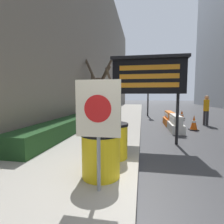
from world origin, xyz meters
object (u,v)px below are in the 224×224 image
barrel_drum_middle (113,140)px  traffic_light_near_curb (148,84)px  jersey_barrier_orange_near (170,119)px  pedestrian_worker (206,108)px  jersey_barrier_white (175,124)px  traffic_cone_near (181,115)px  traffic_cone_mid (182,115)px  warning_sign (98,115)px  barrel_drum_foreground (101,154)px  message_board (149,76)px  traffic_cone_far (194,123)px

barrel_drum_middle → traffic_light_near_curb: 10.73m
jersey_barrier_orange_near → pedestrian_worker: size_ratio=0.99×
barrel_drum_middle → jersey_barrier_white: (2.26, 4.38, -0.25)m
traffic_cone_near → traffic_cone_mid: bearing=74.5°
warning_sign → pedestrian_worker: bearing=62.1°
traffic_cone_near → pedestrian_worker: pedestrian_worker is taller
jersey_barrier_orange_near → pedestrian_worker: pedestrian_worker is taller
warning_sign → traffic_cone_near: warning_sign is taller
warning_sign → jersey_barrier_orange_near: size_ratio=1.05×
barrel_drum_foreground → jersey_barrier_orange_near: size_ratio=0.51×
barrel_drum_middle → jersey_barrier_orange_near: bearing=70.1°
message_board → pedestrian_worker: bearing=52.4°
message_board → traffic_light_near_curb: traffic_light_near_curb is taller
barrel_drum_middle → traffic_light_near_curb: (1.16, 10.48, 2.03)m
barrel_drum_middle → traffic_cone_far: 5.82m
traffic_light_near_curb → jersey_barrier_orange_near: bearing=-75.5°
traffic_cone_mid → traffic_light_near_curb: bearing=153.8°
jersey_barrier_white → barrel_drum_middle: bearing=-117.2°
barrel_drum_foreground → traffic_cone_mid: size_ratio=1.47×
jersey_barrier_orange_near → traffic_cone_far: jersey_barrier_orange_near is taller
message_board → jersey_barrier_white: bearing=59.3°
traffic_cone_near → traffic_cone_far: 3.60m
jersey_barrier_orange_near → traffic_cone_near: 2.49m
warning_sign → pedestrian_worker: 9.09m
traffic_cone_mid → traffic_light_near_curb: 3.59m
barrel_drum_middle → jersey_barrier_orange_near: barrel_drum_middle is taller
warning_sign → message_board: message_board is taller
jersey_barrier_white → traffic_cone_mid: size_ratio=2.87×
jersey_barrier_white → traffic_cone_near: size_ratio=2.53×
barrel_drum_foreground → jersey_barrier_white: barrel_drum_foreground is taller
jersey_barrier_orange_near → traffic_cone_mid: size_ratio=2.89×
barrel_drum_foreground → traffic_light_near_curb: size_ratio=0.24×
barrel_drum_foreground → jersey_barrier_white: bearing=66.9°
traffic_cone_near → message_board: bearing=-111.3°
warning_sign → jersey_barrier_white: size_ratio=1.06×
warning_sign → traffic_cone_far: bearing=63.6°
message_board → traffic_light_near_curb: 8.40m
message_board → traffic_cone_near: message_board is taller
barrel_drum_middle → traffic_cone_far: (3.20, 4.86, -0.23)m
warning_sign → message_board: bearing=76.6°
barrel_drum_foreground → barrel_drum_middle: (0.05, 1.03, 0.00)m
jersey_barrier_orange_near → traffic_cone_mid: bearing=66.1°
traffic_cone_mid → traffic_light_near_curb: (-2.45, 1.21, 2.34)m
barrel_drum_foreground → traffic_cone_far: barrel_drum_foreground is taller
message_board → jersey_barrier_white: size_ratio=1.81×
message_board → jersey_barrier_white: message_board is taller
traffic_cone_near → pedestrian_worker: bearing=-65.5°
jersey_barrier_orange_near → pedestrian_worker: (2.02, 0.26, 0.66)m
traffic_cone_mid → barrel_drum_middle: bearing=-111.3°
barrel_drum_foreground → traffic_cone_far: size_ratio=1.15×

